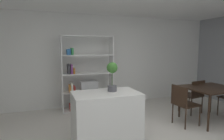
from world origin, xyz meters
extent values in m
cube|color=silver|center=(0.00, 2.78, 1.30)|extent=(7.45, 0.06, 2.60)
cube|color=silver|center=(-0.49, 0.46, 0.45)|extent=(1.13, 0.68, 0.90)
cylinder|color=#4C4C51|center=(-0.36, 0.53, 0.95)|extent=(0.16, 0.16, 0.10)
cylinder|color=#476633|center=(-0.36, 0.53, 1.12)|extent=(0.01, 0.01, 0.24)
sphere|color=#356A28|center=(-0.36, 0.53, 1.32)|extent=(0.19, 0.19, 0.19)
cube|color=white|center=(-1.06, 2.38, 0.99)|extent=(0.02, 0.35, 1.97)
cube|color=white|center=(0.28, 2.38, 0.99)|extent=(0.02, 0.35, 1.97)
cube|color=white|center=(-0.39, 2.38, 1.96)|extent=(1.36, 0.35, 0.02)
cube|color=white|center=(-0.39, 2.38, 0.01)|extent=(1.36, 0.35, 0.02)
cube|color=white|center=(-0.39, 2.38, 0.50)|extent=(1.32, 0.35, 0.02)
cube|color=white|center=(-0.39, 2.38, 0.99)|extent=(1.32, 0.35, 0.02)
cube|color=white|center=(-0.39, 2.38, 1.47)|extent=(1.32, 0.35, 0.02)
cube|color=red|center=(-0.85, 2.38, 0.10)|extent=(0.06, 0.29, 0.16)
cube|color=red|center=(-0.77, 2.38, 0.12)|extent=(0.05, 0.29, 0.20)
cube|color=#2D6BAD|center=(-0.70, 2.38, 0.11)|extent=(0.05, 0.29, 0.18)
cube|color=#38383D|center=(-0.63, 2.38, 0.09)|extent=(0.04, 0.29, 0.14)
cube|color=orange|center=(-0.87, 2.38, 0.61)|extent=(0.03, 0.29, 0.19)
cube|color=silver|center=(-0.82, 2.38, 0.64)|extent=(0.05, 0.29, 0.26)
cube|color=red|center=(-0.76, 2.38, 0.59)|extent=(0.03, 0.29, 0.15)
cube|color=#38383D|center=(-0.89, 2.38, 1.12)|extent=(0.05, 0.29, 0.25)
cube|color=#8E4793|center=(-0.82, 2.38, 1.12)|extent=(0.04, 0.29, 0.24)
cube|color=orange|center=(-0.76, 2.38, 1.07)|extent=(0.04, 0.29, 0.14)
cube|color=#2D6BAD|center=(-0.90, 2.38, 1.55)|extent=(0.04, 0.29, 0.15)
cube|color=#2D6BAD|center=(-0.86, 2.38, 1.56)|extent=(0.04, 0.29, 0.15)
cube|color=#338E4C|center=(-0.79, 2.38, 1.57)|extent=(0.05, 0.29, 0.18)
cube|color=#B7BABC|center=(-0.37, 2.38, 0.65)|extent=(0.44, 0.31, 0.26)
cube|color=black|center=(2.04, 0.65, 0.76)|extent=(1.09, 0.98, 0.03)
cylinder|color=black|center=(1.56, 0.22, 0.37)|extent=(0.04, 0.04, 0.75)
cylinder|color=black|center=(1.56, 1.08, 0.37)|extent=(0.04, 0.04, 0.75)
cylinder|color=black|center=(2.53, 1.08, 0.37)|extent=(0.04, 0.04, 0.75)
cylinder|color=black|center=(2.51, 0.84, 0.23)|extent=(0.03, 0.03, 0.46)
cube|color=black|center=(1.38, 0.65, 0.45)|extent=(0.50, 0.47, 0.03)
cube|color=black|center=(1.17, 0.63, 0.67)|extent=(0.07, 0.43, 0.41)
cylinder|color=black|center=(1.60, 0.48, 0.22)|extent=(0.03, 0.03, 0.44)
cylinder|color=black|center=(1.56, 0.86, 0.22)|extent=(0.03, 0.03, 0.44)
cylinder|color=black|center=(1.20, 0.45, 0.22)|extent=(0.03, 0.03, 0.44)
cylinder|color=black|center=(1.16, 0.82, 0.22)|extent=(0.03, 0.03, 0.44)
cube|color=black|center=(2.04, 1.26, 0.45)|extent=(0.52, 0.52, 0.03)
cube|color=black|center=(2.07, 1.05, 0.66)|extent=(0.45, 0.10, 0.39)
cylinder|color=black|center=(2.21, 1.49, 0.22)|extent=(0.03, 0.03, 0.43)
cylinder|color=black|center=(1.82, 1.43, 0.22)|extent=(0.03, 0.03, 0.43)
cylinder|color=black|center=(2.27, 1.09, 0.22)|extent=(0.03, 0.03, 0.43)
cylinder|color=black|center=(1.88, 1.04, 0.22)|extent=(0.03, 0.03, 0.43)
camera|label=1|loc=(-1.46, -2.55, 1.66)|focal=30.46mm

